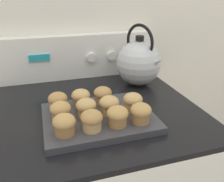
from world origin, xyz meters
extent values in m
cube|color=silver|center=(0.00, 0.74, 1.20)|extent=(8.00, 0.05, 2.40)
cube|color=black|center=(0.00, 0.37, 0.93)|extent=(0.75, 0.70, 0.02)
cube|color=white|center=(0.00, 0.69, 1.04)|extent=(0.73, 0.05, 0.20)
cube|color=teal|center=(-0.17, 0.66, 1.05)|extent=(0.09, 0.01, 0.03)
cylinder|color=white|center=(0.07, 0.65, 1.04)|extent=(0.04, 0.02, 0.04)
cylinder|color=white|center=(0.17, 0.65, 1.04)|extent=(0.04, 0.02, 0.04)
cylinder|color=white|center=(0.26, 0.65, 1.04)|extent=(0.04, 0.02, 0.04)
cube|color=#38383D|center=(0.00, 0.26, 0.95)|extent=(0.35, 0.27, 0.02)
cylinder|color=olive|center=(-0.12, 0.18, 0.98)|extent=(0.06, 0.06, 0.03)
ellipsoid|color=tan|center=(-0.12, 0.18, 1.00)|extent=(0.06, 0.06, 0.04)
cylinder|color=tan|center=(-0.04, 0.18, 0.98)|extent=(0.06, 0.06, 0.03)
ellipsoid|color=#B2844C|center=(-0.04, 0.18, 1.00)|extent=(0.06, 0.06, 0.04)
cylinder|color=olive|center=(0.04, 0.18, 0.98)|extent=(0.06, 0.06, 0.03)
ellipsoid|color=tan|center=(0.04, 0.18, 1.00)|extent=(0.06, 0.06, 0.04)
cylinder|color=olive|center=(0.11, 0.18, 0.98)|extent=(0.06, 0.06, 0.03)
ellipsoid|color=tan|center=(0.11, 0.18, 1.00)|extent=(0.06, 0.06, 0.04)
cylinder|color=#A37A4C|center=(-0.12, 0.26, 0.98)|extent=(0.06, 0.06, 0.03)
ellipsoid|color=tan|center=(-0.12, 0.26, 1.00)|extent=(0.06, 0.06, 0.04)
cylinder|color=#A37A4C|center=(-0.04, 0.26, 0.98)|extent=(0.06, 0.06, 0.03)
ellipsoid|color=tan|center=(-0.04, 0.26, 1.00)|extent=(0.06, 0.06, 0.04)
cylinder|color=tan|center=(0.04, 0.25, 0.98)|extent=(0.06, 0.06, 0.03)
ellipsoid|color=tan|center=(0.04, 0.25, 1.00)|extent=(0.06, 0.06, 0.04)
cylinder|color=tan|center=(0.12, 0.25, 0.98)|extent=(0.06, 0.06, 0.03)
ellipsoid|color=tan|center=(0.12, 0.25, 1.00)|extent=(0.06, 0.06, 0.04)
cylinder|color=tan|center=(-0.12, 0.33, 0.98)|extent=(0.06, 0.06, 0.03)
ellipsoid|color=#B2844C|center=(-0.12, 0.33, 1.00)|extent=(0.06, 0.06, 0.04)
cylinder|color=#A37A4C|center=(-0.04, 0.33, 0.98)|extent=(0.06, 0.06, 0.03)
ellipsoid|color=tan|center=(-0.04, 0.33, 1.00)|extent=(0.06, 0.06, 0.04)
cylinder|color=tan|center=(0.04, 0.33, 0.98)|extent=(0.06, 0.06, 0.03)
ellipsoid|color=#B2844C|center=(0.04, 0.33, 1.00)|extent=(0.06, 0.06, 0.04)
sphere|color=silver|center=(0.25, 0.52, 1.03)|extent=(0.20, 0.20, 0.20)
cylinder|color=black|center=(0.25, 0.52, 1.14)|extent=(0.04, 0.04, 0.02)
cone|color=silver|center=(0.28, 0.43, 1.06)|extent=(0.08, 0.10, 0.07)
torus|color=black|center=(0.25, 0.52, 1.13)|extent=(0.07, 0.14, 0.15)
camera|label=1|loc=(-0.16, -0.40, 1.34)|focal=38.00mm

